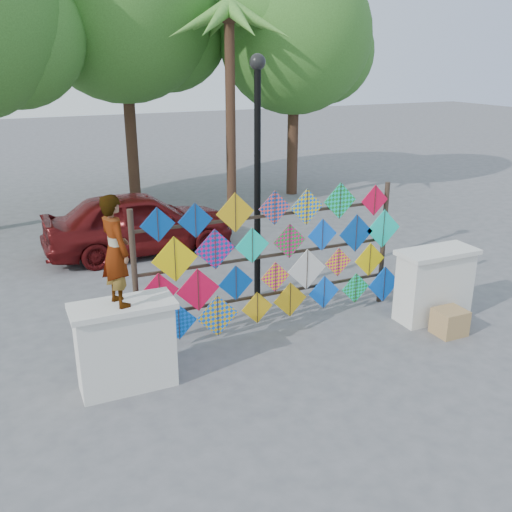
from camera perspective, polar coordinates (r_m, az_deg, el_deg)
name	(u,v)px	position (r m, az deg, el deg)	size (l,w,h in m)	color
ground	(291,343)	(9.41, 3.56, -8.64)	(80.00, 80.00, 0.00)	slate
parapet_left	(126,345)	(8.14, -12.91, -8.68)	(1.40, 0.65, 1.28)	silver
parapet_right	(434,284)	(10.44, 17.41, -2.70)	(1.40, 0.65, 1.28)	silver
kite_rack	(277,259)	(9.55, 2.07, -0.28)	(4.95, 0.24, 2.40)	#31241B
tree_mid	(125,8)	(18.84, -12.93, 23.05)	(6.30, 5.60, 8.61)	#4E3221
tree_east	(297,37)	(19.13, 4.12, 21.03)	(5.40, 4.80, 7.42)	#4E3221
palm_tree	(229,35)	(16.51, -2.68, 21.21)	(3.62, 3.62, 5.83)	#4E3221
vendor_woman	(116,251)	(7.60, -13.87, 0.52)	(0.55, 0.36, 1.50)	#99999E
sedan	(139,222)	(13.64, -11.63, 3.34)	(1.75, 4.36, 1.49)	#570E10
lamppost	(257,158)	(10.38, 0.14, 9.82)	(0.28, 0.28, 4.46)	black
cardboard_box_near	(450,322)	(10.10, 18.79, -6.26)	(0.49, 0.44, 0.44)	tan
cardboard_box_far	(444,313)	(10.55, 18.30, -5.47)	(0.38, 0.35, 0.32)	tan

